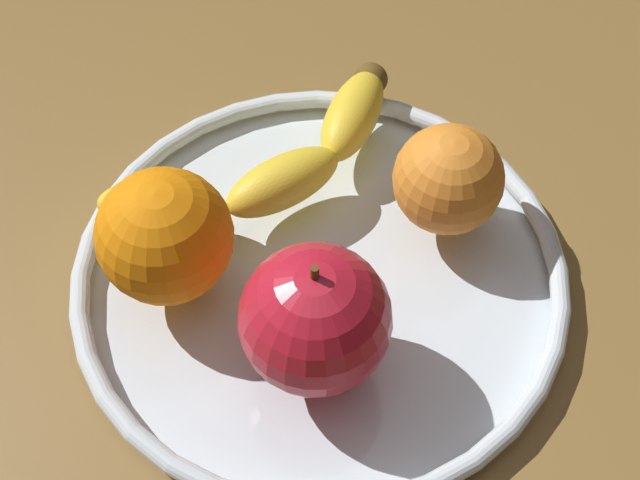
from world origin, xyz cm
name	(u,v)px	position (x,y,z in cm)	size (l,w,h in cm)	color
ground_plane	(320,302)	(0.00, 0.00, -2.00)	(141.40, 141.40, 4.00)	brown
fruit_bowl	(320,277)	(0.00, 0.00, 0.92)	(30.18, 30.18, 1.80)	silver
banana	(271,163)	(-0.13, 7.51, 3.44)	(22.07, 9.67, 3.28)	yellow
apple	(315,319)	(-2.59, -5.38, 5.95)	(8.30, 8.30, 9.10)	red
orange_front_right	(448,179)	(8.69, 0.81, 5.17)	(6.74, 6.74, 6.74)	orange
orange_center	(165,236)	(-8.23, 3.10, 5.76)	(7.92, 7.92, 7.92)	orange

